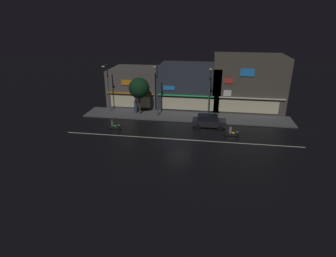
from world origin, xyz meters
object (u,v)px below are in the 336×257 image
streetlamp_west (108,84)px  motorcycle_following (231,133)px  parked_car_near_kerb (209,121)px  traffic_cone (207,125)px  motorcycle_lead (113,126)px  pedestrian_on_sidewalk (136,107)px  streetlamp_mid (157,87)px  streetlamp_east (210,88)px

streetlamp_west → motorcycle_following: streetlamp_west is taller
parked_car_near_kerb → traffic_cone: parked_car_near_kerb is taller
parked_car_near_kerb → motorcycle_lead: (-11.93, -2.96, -0.24)m
pedestrian_on_sidewalk → motorcycle_following: 15.22m
motorcycle_lead → traffic_cone: size_ratio=3.45×
parked_car_near_kerb → traffic_cone: 0.65m
streetlamp_west → traffic_cone: bearing=-14.3°
streetlamp_west → motorcycle_following: size_ratio=3.74×
streetlamp_west → streetlamp_mid: (7.55, -1.13, 0.18)m
parked_car_near_kerb → motorcycle_following: 4.05m
traffic_cone → motorcycle_lead: bearing=-164.9°
streetlamp_east → parked_car_near_kerb: streetlamp_east is taller
pedestrian_on_sidewalk → traffic_cone: size_ratio=3.55×
streetlamp_east → pedestrian_on_sidewalk: bearing=-180.0°
streetlamp_mid → motorcycle_following: (10.11, -5.85, -3.88)m
pedestrian_on_sidewalk → motorcycle_following: (13.58, -6.86, -0.41)m
pedestrian_on_sidewalk → motorcycle_following: pedestrian_on_sidewalk is taller
parked_car_near_kerb → traffic_cone: size_ratio=7.82×
traffic_cone → streetlamp_west: bearing=165.7°
pedestrian_on_sidewalk → streetlamp_mid: bearing=-2.2°
streetlamp_mid → parked_car_near_kerb: (7.38, -2.86, -3.64)m
streetlamp_east → motorcycle_lead: size_ratio=3.77×
streetlamp_west → traffic_cone: streetlamp_west is taller
motorcycle_following → motorcycle_lead: bearing=-175.4°
motorcycle_following → streetlamp_mid: bearing=154.7°
motorcycle_lead → motorcycle_following: (14.66, -0.03, 0.00)m
streetlamp_mid → motorcycle_following: 12.31m
streetlamp_mid → streetlamp_west: bearing=171.5°
streetlamp_west → streetlamp_east: 14.81m
streetlamp_west → motorcycle_lead: size_ratio=3.74×
streetlamp_west → parked_car_near_kerb: streetlamp_west is taller
streetlamp_west → parked_car_near_kerb: size_ratio=1.65×
streetlamp_east → traffic_cone: size_ratio=13.01×
motorcycle_lead → traffic_cone: motorcycle_lead is taller
motorcycle_lead → parked_car_near_kerb: bearing=7.9°
streetlamp_mid → motorcycle_following: streetlamp_mid is taller
parked_car_near_kerb → motorcycle_lead: bearing=13.9°
streetlamp_east → motorcycle_lead: (-11.80, -6.84, -3.72)m
parked_car_near_kerb → streetlamp_east: bearing=-88.1°
streetlamp_east → motorcycle_following: (2.86, -6.86, -3.72)m
streetlamp_west → pedestrian_on_sidewalk: 5.25m
motorcycle_following → streetlamp_west: bearing=163.2°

